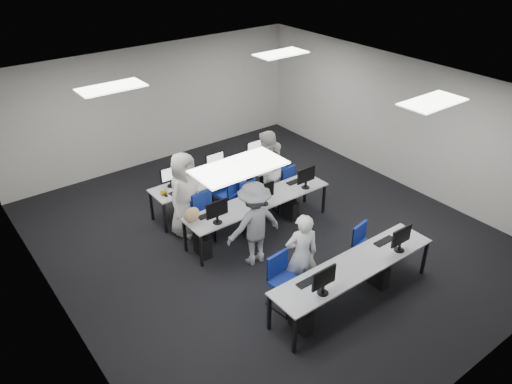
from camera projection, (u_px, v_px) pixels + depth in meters
room at (265, 170)px, 9.46m from camera, size 9.00×9.02×3.00m
ceiling_panels at (266, 94)px, 8.72m from camera, size 5.20×4.60×0.02m
desk_front at (354, 267)px, 8.20m from camera, size 3.20×0.70×0.73m
desk_mid at (259, 202)px, 10.00m from camera, size 3.20×0.70×0.73m
desk_back at (220, 176)px, 10.97m from camera, size 3.20×0.70×0.73m
equipment_front at (345, 288)px, 8.25m from camera, size 2.51×0.41×1.19m
equipment_mid at (252, 219)px, 10.05m from camera, size 2.91×0.41×1.19m
equipment_back at (227, 186)px, 11.24m from camera, size 2.91×0.41×1.19m
chair_0 at (285, 291)px, 8.25m from camera, size 0.53×0.56×0.97m
chair_1 at (366, 255)px, 9.15m from camera, size 0.51×0.54×0.88m
chair_2 at (203, 226)px, 10.00m from camera, size 0.57×0.59×0.88m
chair_3 at (252, 208)px, 10.60m from camera, size 0.44×0.47×0.86m
chair_4 at (282, 195)px, 11.01m from camera, size 0.55×0.59×0.94m
chair_5 at (198, 216)px, 10.26m from camera, size 0.47×0.52×0.95m
chair_6 at (228, 201)px, 10.79m from camera, size 0.57×0.60×0.94m
chair_7 at (282, 188)px, 11.37m from camera, size 0.45×0.49×0.85m
handbag at (192, 215)px, 9.25m from camera, size 0.39×0.29×0.28m
student_0 at (301, 255)px, 8.32m from camera, size 0.67×0.56×1.58m
student_1 at (266, 170)px, 10.81m from camera, size 1.04×0.94×1.76m
student_2 at (184, 194)px, 9.88m from camera, size 1.02×0.86×1.77m
student_3 at (274, 174)px, 10.92m from camera, size 0.95×0.69×1.50m
photographer at (254, 224)px, 9.05m from camera, size 1.14×0.73×1.67m
dslr_camera at (249, 177)px, 8.74m from camera, size 0.16×0.19×0.10m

